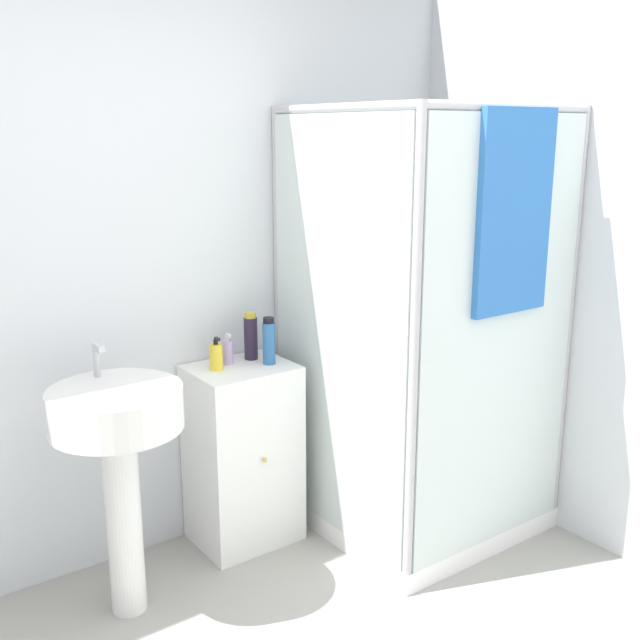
{
  "coord_description": "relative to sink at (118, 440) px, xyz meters",
  "views": [
    {
      "loc": [
        -1.03,
        -1.14,
        1.76
      ],
      "look_at": [
        0.6,
        1.12,
        1.06
      ],
      "focal_mm": 42.0,
      "sensor_mm": 36.0,
      "label": 1
    }
  ],
  "objects": [
    {
      "name": "wall_back",
      "position": [
        0.16,
        0.4,
        0.56
      ],
      "size": [
        6.4,
        0.06,
        2.5
      ],
      "primitive_type": "cube",
      "color": "silver",
      "rests_on": "ground_plane"
    },
    {
      "name": "shower_enclosure",
      "position": [
        1.31,
        -0.19,
        -0.19
      ],
      "size": [
        0.93,
        0.96,
        1.86
      ],
      "color": "white",
      "rests_on": "ground_plane"
    },
    {
      "name": "vanity_cabinet",
      "position": [
        0.62,
        0.19,
        -0.29
      ],
      "size": [
        0.43,
        0.36,
        0.8
      ],
      "color": "white",
      "rests_on": "ground_plane"
    },
    {
      "name": "sink",
      "position": [
        0.0,
        0.0,
        0.0
      ],
      "size": [
        0.48,
        0.48,
        1.01
      ],
      "color": "white",
      "rests_on": "ground_plane"
    },
    {
      "name": "soap_dispenser",
      "position": [
        0.52,
        0.21,
        0.17
      ],
      "size": [
        0.05,
        0.06,
        0.14
      ],
      "color": "yellow",
      "rests_on": "vanity_cabinet"
    },
    {
      "name": "shampoo_bottle_tall_black",
      "position": [
        0.71,
        0.26,
        0.21
      ],
      "size": [
        0.06,
        0.06,
        0.21
      ],
      "color": "#281E33",
      "rests_on": "vanity_cabinet"
    },
    {
      "name": "shampoo_bottle_blue",
      "position": [
        0.74,
        0.15,
        0.21
      ],
      "size": [
        0.05,
        0.05,
        0.2
      ],
      "color": "#2D66A3",
      "rests_on": "vanity_cabinet"
    },
    {
      "name": "lotion_bottle_white",
      "position": [
        0.59,
        0.25,
        0.16
      ],
      "size": [
        0.05,
        0.05,
        0.13
      ],
      "color": "#B299C6",
      "rests_on": "vanity_cabinet"
    }
  ]
}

